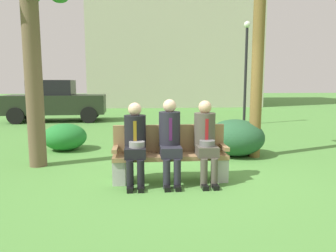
# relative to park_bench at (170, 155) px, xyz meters

# --- Properties ---
(ground_plane) EXTENTS (80.00, 80.00, 0.00)m
(ground_plane) POSITION_rel_park_bench_xyz_m (0.28, 0.13, -0.42)
(ground_plane) COLOR #4F8B3C
(park_bench) EXTENTS (1.83, 0.44, 0.90)m
(park_bench) POSITION_rel_park_bench_xyz_m (0.00, 0.00, 0.00)
(park_bench) COLOR #99754C
(park_bench) RESTS_ON ground
(seated_man_left) EXTENTS (0.34, 0.72, 1.28)m
(seated_man_left) POSITION_rel_park_bench_xyz_m (-0.56, -0.13, 0.29)
(seated_man_left) COLOR black
(seated_man_left) RESTS_ON ground
(seated_man_middle) EXTENTS (0.34, 0.72, 1.33)m
(seated_man_middle) POSITION_rel_park_bench_xyz_m (-0.01, -0.12, 0.32)
(seated_man_middle) COLOR #23232D
(seated_man_middle) RESTS_ON ground
(seated_man_right) EXTENTS (0.34, 0.72, 1.31)m
(seated_man_right) POSITION_rel_park_bench_xyz_m (0.56, -0.13, 0.31)
(seated_man_right) COLOR #4C473D
(seated_man_right) RESTS_ON ground
(shrub_near_bench) EXTENTS (1.01, 0.93, 0.63)m
(shrub_near_bench) POSITION_rel_park_bench_xyz_m (-2.25, 2.53, -0.10)
(shrub_near_bench) COLOR #247930
(shrub_near_bench) RESTS_ON ground
(shrub_mid_lawn) EXTENTS (1.27, 1.16, 0.79)m
(shrub_mid_lawn) POSITION_rel_park_bench_xyz_m (1.59, 1.62, -0.02)
(shrub_mid_lawn) COLOR #265532
(shrub_mid_lawn) RESTS_ON ground
(parked_car_near) EXTENTS (3.96, 1.84, 1.68)m
(parked_car_near) POSITION_rel_park_bench_xyz_m (-3.89, 8.26, 0.42)
(parked_car_near) COLOR #232D1E
(parked_car_near) RESTS_ON ground
(street_lamp) EXTENTS (0.24, 0.24, 3.80)m
(street_lamp) POSITION_rel_park_bench_xyz_m (3.48, 6.56, 1.89)
(street_lamp) COLOR black
(street_lamp) RESTS_ON ground
(building_backdrop) EXTENTS (11.63, 8.56, 13.73)m
(building_backdrop) POSITION_rel_park_bench_xyz_m (1.90, 18.59, 6.47)
(building_backdrop) COLOR #B8B8A0
(building_backdrop) RESTS_ON ground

